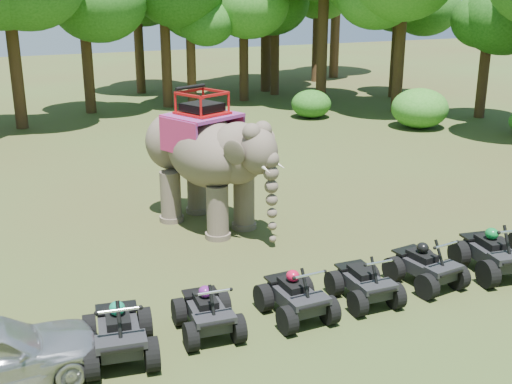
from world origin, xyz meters
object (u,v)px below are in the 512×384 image
(elephant, at_px, (206,159))
(atv_2, at_px, (296,290))
(atv_0, at_px, (119,326))
(atv_1, at_px, (207,306))
(atv_4, at_px, (426,260))
(atv_3, at_px, (365,277))
(atv_5, at_px, (495,247))

(elephant, height_order, atv_2, elephant)
(atv_0, distance_m, atv_1, 1.79)
(atv_0, bearing_deg, atv_4, 9.74)
(atv_0, height_order, atv_2, atv_0)
(atv_0, bearing_deg, atv_3, 8.86)
(atv_1, xyz_separation_m, atv_3, (3.57, -0.14, -0.00))
(atv_0, distance_m, atv_5, 8.92)
(elephant, distance_m, atv_5, 7.90)
(atv_3, height_order, atv_5, atv_5)
(atv_1, distance_m, atv_5, 7.14)
(atv_2, relative_size, atv_5, 0.90)
(atv_1, bearing_deg, atv_0, -169.81)
(atv_4, bearing_deg, atv_1, 173.09)
(atv_0, height_order, atv_1, atv_0)
(atv_3, bearing_deg, atv_4, 5.93)
(atv_4, bearing_deg, atv_3, 177.18)
(atv_1, height_order, atv_2, atv_2)
(atv_0, xyz_separation_m, atv_1, (1.78, 0.16, -0.07))
(atv_0, distance_m, atv_4, 7.09)
(atv_1, xyz_separation_m, atv_4, (5.30, -0.02, 0.02))
(elephant, xyz_separation_m, atv_0, (-3.86, -5.88, -1.31))
(atv_2, height_order, atv_3, atv_2)
(elephant, bearing_deg, atv_3, -98.64)
(atv_5, bearing_deg, elephant, 139.25)
(atv_1, xyz_separation_m, atv_2, (1.89, -0.13, 0.02))
(atv_0, xyz_separation_m, atv_2, (3.67, 0.03, -0.04))
(elephant, distance_m, atv_1, 6.24)
(atv_0, xyz_separation_m, atv_3, (5.35, 0.03, -0.07))
(atv_3, bearing_deg, atv_2, -178.06)
(atv_4, xyz_separation_m, atv_5, (1.84, -0.19, 0.07))
(atv_0, bearing_deg, atv_5, 8.27)
(atv_1, xyz_separation_m, atv_5, (7.14, -0.21, 0.09))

